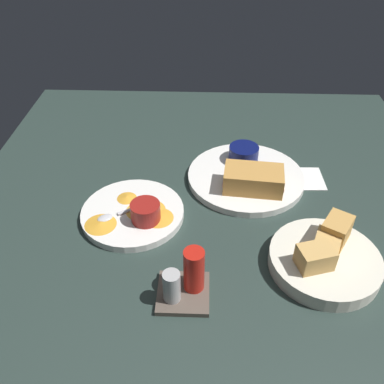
{
  "coord_description": "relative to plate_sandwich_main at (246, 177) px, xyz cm",
  "views": [
    {
      "loc": [
        1.33,
        71.82,
        58.76
      ],
      "look_at": [
        3.9,
        1.78,
        3.0
      ],
      "focal_mm": 38.6,
      "sensor_mm": 36.0,
      "label": 1
    }
  ],
  "objects": [
    {
      "name": "spoon_by_gravy_ramekin",
      "position": [
        28.85,
        16.18,
        1.16
      ],
      "size": [
        9.21,
        6.36,
        0.8
      ],
      "color": "silver",
      "rests_on": "plate_chips_companion"
    },
    {
      "name": "ramekin_dark_sauce",
      "position": [
        0.33,
        -6.15,
        2.78
      ],
      "size": [
        7.21,
        7.21,
        3.68
      ],
      "color": "#0C144C",
      "rests_on": "plate_sandwich_main"
    },
    {
      "name": "spoon_by_dark_ramekin",
      "position": [
        1.59,
        -0.63,
        1.16
      ],
      "size": [
        3.66,
        9.94,
        0.8
      ],
      "color": "silver",
      "rests_on": "plate_sandwich_main"
    },
    {
      "name": "paper_napkin_folded",
      "position": [
        -12.99,
        -0.83,
        -0.6
      ],
      "size": [
        11.25,
        9.3,
        0.4
      ],
      "primitive_type": "cube",
      "rotation": [
        0.0,
        0.0,
        0.03
      ],
      "color": "white",
      "rests_on": "ground_plane"
    },
    {
      "name": "ground_plane",
      "position": [
        8.51,
        7.1,
        -2.3
      ],
      "size": [
        110.0,
        110.0,
        3.0
      ],
      "primitive_type": "cube",
      "color": "#283833"
    },
    {
      "name": "bread_basket_rear",
      "position": [
        -12.63,
        26.39,
        1.5
      ],
      "size": [
        20.34,
        20.34,
        8.1
      ],
      "color": "silver",
      "rests_on": "ground_plane"
    },
    {
      "name": "plantain_chip_scatter",
      "position": [
        23.74,
        14.82,
        1.1
      ],
      "size": [
        19.3,
        15.16,
        0.6
      ],
      "color": "gold",
      "rests_on": "plate_chips_companion"
    },
    {
      "name": "ramekin_light_gravy",
      "position": [
        21.57,
        16.47,
        2.95
      ],
      "size": [
        6.09,
        6.09,
        4.01
      ],
      "color": "maroon",
      "rests_on": "plate_chips_companion"
    },
    {
      "name": "condiment_caddy",
      "position": [
        12.59,
        33.74,
        2.61
      ],
      "size": [
        9.0,
        9.0,
        9.5
      ],
      "color": "brown",
      "rests_on": "ground_plane"
    },
    {
      "name": "sandwich_half_near",
      "position": [
        -1.09,
        5.08,
        3.2
      ],
      "size": [
        13.91,
        8.9,
        4.8
      ],
      "color": "#C68C42",
      "rests_on": "plate_sandwich_main"
    },
    {
      "name": "plate_chips_companion",
      "position": [
        24.83,
        13.76,
        0.0
      ],
      "size": [
        21.71,
        21.71,
        1.6
      ],
      "primitive_type": "cylinder",
      "color": "white",
      "rests_on": "ground_plane"
    },
    {
      "name": "plate_sandwich_main",
      "position": [
        0.0,
        0.0,
        0.0
      ],
      "size": [
        27.35,
        27.35,
        1.6
      ],
      "primitive_type": "cylinder",
      "color": "white",
      "rests_on": "ground_plane"
    }
  ]
}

